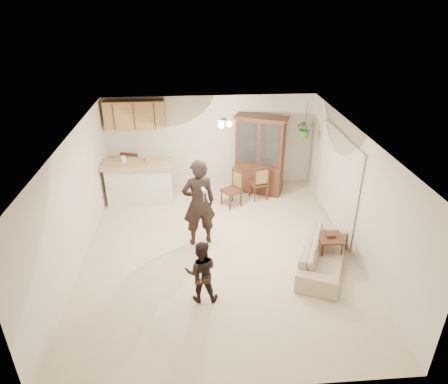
{
  "coord_description": "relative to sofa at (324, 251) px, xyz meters",
  "views": [
    {
      "loc": [
        -0.42,
        -6.88,
        4.9
      ],
      "look_at": [
        0.14,
        0.4,
        1.19
      ],
      "focal_mm": 32.0,
      "sensor_mm": 36.0,
      "label": 1
    }
  ],
  "objects": [
    {
      "name": "controller_adult",
      "position": [
        -2.29,
        0.61,
        1.11
      ],
      "size": [
        0.09,
        0.17,
        0.05
      ],
      "primitive_type": "cube",
      "rotation": [
        0.0,
        0.0,
        3.36
      ],
      "color": "silver",
      "rests_on": "adult"
    },
    {
      "name": "ceiling",
      "position": [
        -2.0,
        0.66,
        2.13
      ],
      "size": [
        5.5,
        6.5,
        0.02
      ],
      "primitive_type": "cube",
      "color": "silver",
      "rests_on": "wall_back"
    },
    {
      "name": "chair_hutch_right",
      "position": [
        -0.82,
        2.99,
        -0.1
      ],
      "size": [
        0.52,
        0.52,
        0.96
      ],
      "rotation": [
        0.0,
        0.0,
        3.4
      ],
      "color": "#371B14",
      "rests_on": "floor"
    },
    {
      "name": "upper_cabinets",
      "position": [
        -3.9,
        3.73,
        1.73
      ],
      "size": [
        1.5,
        0.34,
        0.7
      ],
      "primitive_type": "cube",
      "color": "olive",
      "rests_on": "wall_back"
    },
    {
      "name": "wall_back",
      "position": [
        -2.0,
        3.91,
        0.88
      ],
      "size": [
        5.5,
        0.02,
        2.5
      ],
      "primitive_type": "cube",
      "color": "silver",
      "rests_on": "ground"
    },
    {
      "name": "hanging_plant",
      "position": [
        0.3,
        3.06,
        1.48
      ],
      "size": [
        0.43,
        0.37,
        0.48
      ],
      "primitive_type": "imported",
      "color": "#306227",
      "rests_on": "ceiling"
    },
    {
      "name": "ceiling_fixture",
      "position": [
        -1.8,
        1.86,
        2.03
      ],
      "size": [
        0.36,
        0.36,
        0.2
      ],
      "primitive_type": null,
      "color": "beige",
      "rests_on": "ceiling"
    },
    {
      "name": "controller_child",
      "position": [
        -2.41,
        -1.01,
        0.36
      ],
      "size": [
        0.04,
        0.1,
        0.03
      ],
      "primitive_type": "cube",
      "rotation": [
        0.0,
        0.0,
        3.09
      ],
      "color": "silver",
      "rests_on": "child"
    },
    {
      "name": "plant_cord",
      "position": [
        0.3,
        3.06,
        1.81
      ],
      "size": [
        0.01,
        0.01,
        0.65
      ],
      "primitive_type": "cylinder",
      "color": "black",
      "rests_on": "ceiling"
    },
    {
      "name": "wall_left",
      "position": [
        -4.75,
        0.66,
        0.88
      ],
      "size": [
        0.02,
        6.5,
        2.5
      ],
      "primitive_type": "cube",
      "color": "silver",
      "rests_on": "ground"
    },
    {
      "name": "child",
      "position": [
        -2.4,
        -0.74,
        0.31
      ],
      "size": [
        0.68,
        0.54,
        1.35
      ],
      "primitive_type": "imported",
      "rotation": [
        0.0,
        0.0,
        3.09
      ],
      "color": "black",
      "rests_on": "floor"
    },
    {
      "name": "chair_hutch_left",
      "position": [
        -1.56,
        2.63,
        -0.1
      ],
      "size": [
        0.58,
        0.58,
        0.96
      ],
      "rotation": [
        0.0,
        0.0,
        -1.0
      ],
      "color": "#371B14",
      "rests_on": "floor"
    },
    {
      "name": "breakfast_bar",
      "position": [
        -3.85,
        3.01,
        0.13
      ],
      "size": [
        1.6,
        0.55,
        1.0
      ],
      "primitive_type": "cube",
      "color": "silver",
      "rests_on": "floor"
    },
    {
      "name": "sofa",
      "position": [
        0.0,
        0.0,
        0.0
      ],
      "size": [
        1.43,
        2.01,
        0.73
      ],
      "primitive_type": "imported",
      "rotation": [
        0.0,
        0.0,
        1.15
      ],
      "color": "beige",
      "rests_on": "floor"
    },
    {
      "name": "floor",
      "position": [
        -2.0,
        0.66,
        -0.37
      ],
      "size": [
        6.5,
        6.5,
        0.0
      ],
      "primitive_type": "plane",
      "color": "beige",
      "rests_on": "ground"
    },
    {
      "name": "adult",
      "position": [
        -2.39,
        1.05,
        0.53
      ],
      "size": [
        0.73,
        0.56,
        1.8
      ],
      "primitive_type": "imported",
      "rotation": [
        0.0,
        0.0,
        3.36
      ],
      "color": "black",
      "rests_on": "floor"
    },
    {
      "name": "vertical_blinds",
      "position": [
        0.71,
        1.56,
        0.73
      ],
      "size": [
        0.06,
        2.3,
        2.1
      ],
      "primitive_type": null,
      "color": "beige",
      "rests_on": "wall_right"
    },
    {
      "name": "chair_bar",
      "position": [
        -4.2,
        3.35,
        -0.04
      ],
      "size": [
        0.62,
        0.62,
        1.14
      ],
      "rotation": [
        0.0,
        0.0,
        -0.28
      ],
      "color": "#371B14",
      "rests_on": "floor"
    },
    {
      "name": "side_table",
      "position": [
        0.19,
        0.23,
        -0.09
      ],
      "size": [
        0.49,
        0.49,
        0.6
      ],
      "rotation": [
        0.0,
        0.0,
        -0.01
      ],
      "color": "#371B14",
      "rests_on": "floor"
    },
    {
      "name": "wall_front",
      "position": [
        -2.0,
        -2.59,
        0.88
      ],
      "size": [
        5.5,
        0.02,
        2.5
      ],
      "primitive_type": "cube",
      "color": "silver",
      "rests_on": "ground"
    },
    {
      "name": "wall_right",
      "position": [
        0.75,
        0.66,
        0.88
      ],
      "size": [
        0.02,
        6.5,
        2.5
      ],
      "primitive_type": "cube",
      "color": "silver",
      "rests_on": "ground"
    },
    {
      "name": "china_hutch",
      "position": [
        -0.75,
        3.39,
        0.66
      ],
      "size": [
        1.41,
        0.99,
        2.08
      ],
      "rotation": [
        0.0,
        0.0,
        -0.41
      ],
      "color": "#371B14",
      "rests_on": "floor"
    },
    {
      "name": "bar_top",
      "position": [
        -3.85,
        3.01,
        0.68
      ],
      "size": [
        1.75,
        0.7,
        0.08
      ],
      "primitive_type": "cube",
      "color": "tan",
      "rests_on": "breakfast_bar"
    }
  ]
}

